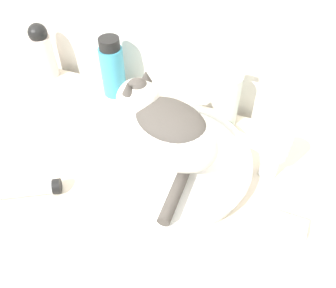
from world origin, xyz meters
TOP-DOWN VIEW (x-y plane):
  - vanity_counter at (0.00, 0.26)m, footprint 1.20×0.52m
  - sink_basin at (0.06, 0.26)m, footprint 0.41×0.41m
  - cat at (0.04, 0.26)m, footprint 0.29×0.31m
  - faucet at (0.29, 0.32)m, footprint 0.13×0.07m
  - mouthwash_bottle at (-0.22, 0.48)m, footprint 0.07×0.07m
  - soap_pump_bottle at (0.14, 0.48)m, footprint 0.06×0.06m
  - lotion_bottle_white at (-0.47, 0.48)m, footprint 0.07×0.07m
  - cream_tube at (-0.23, 0.05)m, footprint 0.16×0.12m
  - soap_bar at (0.37, 0.19)m, footprint 0.07×0.05m

SIDE VIEW (x-z plane):
  - vanity_counter at x=0.00m, z-range 0.00..0.89m
  - soap_bar at x=0.37m, z-range 0.89..0.91m
  - cream_tube at x=-0.23m, z-range 0.89..0.93m
  - sink_basin at x=0.06m, z-range 0.89..0.94m
  - soap_pump_bottle at x=0.14m, z-range 0.87..1.07m
  - faucet at x=0.29m, z-range 0.91..1.04m
  - mouthwash_bottle at x=-0.22m, z-range 0.89..1.08m
  - lotion_bottle_white at x=-0.47m, z-range 0.89..1.07m
  - cat at x=0.04m, z-range 0.93..1.12m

